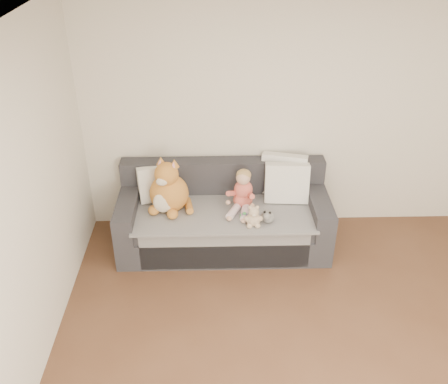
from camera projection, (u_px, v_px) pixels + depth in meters
name	position (u px, v px, depth m)	size (l,w,h in m)	color
room_shell	(339.00, 229.00, 3.45)	(5.00, 5.00, 5.00)	brown
sofa	(224.00, 218.00, 5.35)	(2.20, 0.94, 0.85)	#2C2C32
cushion_left	(158.00, 183.00, 5.29)	(0.45, 0.29, 0.39)	white
cushion_right_back	(284.00, 174.00, 5.40)	(0.52, 0.33, 0.46)	white
cushion_right_front	(287.00, 183.00, 5.25)	(0.47, 0.24, 0.44)	white
toddler	(242.00, 193.00, 5.14)	(0.30, 0.44, 0.43)	#D2614A
plush_cat	(168.00, 191.00, 5.09)	(0.47, 0.43, 0.61)	gold
teddy_bear	(253.00, 218.00, 4.90)	(0.19, 0.14, 0.23)	tan
plush_cow	(268.00, 216.00, 4.97)	(0.13, 0.20, 0.16)	white
sippy_cup	(244.00, 216.00, 5.00)	(0.09, 0.06, 0.10)	#733A9E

